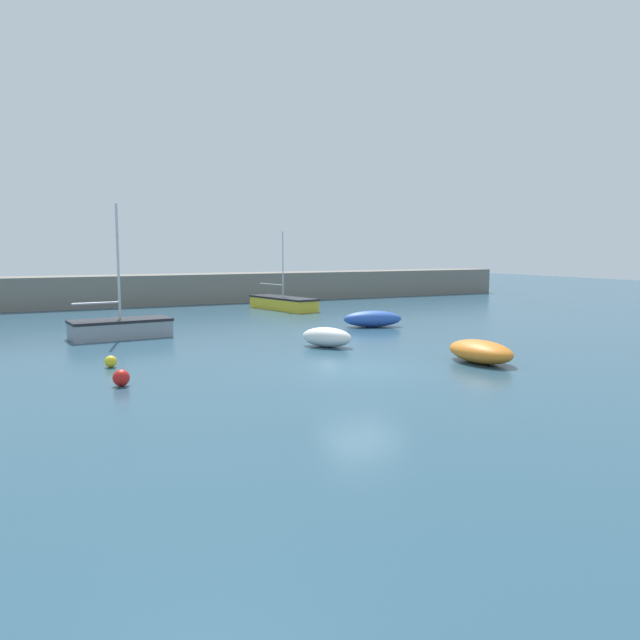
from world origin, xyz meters
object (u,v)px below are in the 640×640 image
mooring_buoy_red (121,378)px  mooring_buoy_yellow (111,361)px  sailboat_twin_hulled (283,303)px  rowboat_blue_near (480,352)px  open_tender_yellow (373,319)px  dinghy_near_pier (327,337)px  sailboat_tall_mast (120,328)px

mooring_buoy_red → mooring_buoy_yellow: bearing=86.9°
sailboat_twin_hulled → rowboat_blue_near: 20.26m
open_tender_yellow → mooring_buoy_yellow: bearing=41.2°
dinghy_near_pier → open_tender_yellow: open_tender_yellow is taller
open_tender_yellow → mooring_buoy_red: (-13.43, -8.32, -0.16)m
sailboat_twin_hulled → mooring_buoy_yellow: (-12.83, -15.43, -0.23)m
dinghy_near_pier → rowboat_blue_near: dinghy_near_pier is taller
rowboat_blue_near → open_tender_yellow: (1.89, 10.05, 0.02)m
dinghy_near_pier → rowboat_blue_near: bearing=-6.2°
sailboat_twin_hulled → mooring_buoy_yellow: 20.07m
sailboat_twin_hulled → dinghy_near_pier: bearing=-28.1°
mooring_buoy_red → sailboat_twin_hulled: bearing=54.9°
sailboat_tall_mast → mooring_buoy_red: 10.13m
dinghy_near_pier → sailboat_tall_mast: 9.32m
sailboat_twin_hulled → mooring_buoy_red: 22.59m
sailboat_tall_mast → rowboat_blue_near: (9.94, -11.74, -0.06)m
sailboat_twin_hulled → open_tender_yellow: sailboat_twin_hulled is taller
rowboat_blue_near → mooring_buoy_yellow: rowboat_blue_near is taller
mooring_buoy_yellow → sailboat_tall_mast: bearing=78.3°
dinghy_near_pier → sailboat_twin_hulled: sailboat_twin_hulled is taller
sailboat_tall_mast → rowboat_blue_near: 15.38m
open_tender_yellow → mooring_buoy_yellow: size_ratio=7.98×
sailboat_twin_hulled → sailboat_tall_mast: bearing=-64.4°
open_tender_yellow → mooring_buoy_red: size_ratio=6.57×
mooring_buoy_red → rowboat_blue_near: bearing=-8.6°
sailboat_twin_hulled → mooring_buoy_yellow: bearing=-50.7°
sailboat_twin_hulled → sailboat_tall_mast: size_ratio=1.01×
dinghy_near_pier → mooring_buoy_red: 9.23m
sailboat_twin_hulled → open_tender_yellow: size_ratio=1.86×
dinghy_near_pier → sailboat_tall_mast: size_ratio=0.40×
rowboat_blue_near → sailboat_tall_mast: bearing=40.1°
mooring_buoy_red → dinghy_near_pier: bearing=23.5°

